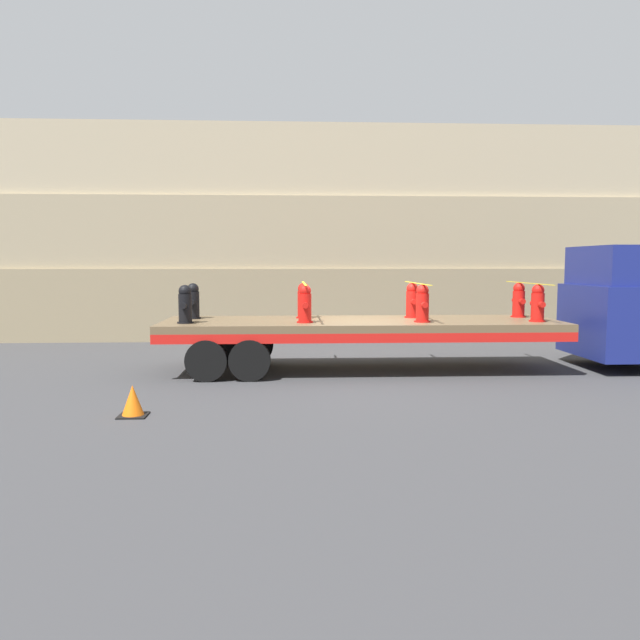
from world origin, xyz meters
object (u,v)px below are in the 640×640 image
truck_cab (631,308)px  fire_hydrant_black_far_0 (193,302)px  fire_hydrant_red_far_1 (304,301)px  flatbed_trailer (338,329)px  fire_hydrant_red_near_3 (538,304)px  fire_hydrant_red_near_2 (422,304)px  fire_hydrant_red_near_1 (305,304)px  fire_hydrant_black_near_0 (185,305)px  traffic_cone (133,401)px  fire_hydrant_red_far_2 (412,301)px  fire_hydrant_red_far_3 (519,301)px

truck_cab → fire_hydrant_black_far_0: size_ratio=3.42×
fire_hydrant_red_far_1 → flatbed_trailer: bearing=-36.8°
truck_cab → fire_hydrant_red_near_3: 2.53m
truck_cab → fire_hydrant_red_near_2: truck_cab is taller
truck_cab → fire_hydrant_red_near_1: size_ratio=3.42×
truck_cab → fire_hydrant_red_near_3: size_ratio=3.42×
fire_hydrant_red_near_1 → fire_hydrant_red_near_2: bearing=0.0°
fire_hydrant_black_near_0 → traffic_cone: 3.81m
fire_hydrant_red_near_2 → fire_hydrant_black_far_0: bearing=167.5°
flatbed_trailer → fire_hydrant_black_near_0: 3.44m
flatbed_trailer → truck_cab: bearing=0.0°
fire_hydrant_red_far_2 → fire_hydrant_red_near_1: bearing=-156.1°
flatbed_trailer → fire_hydrant_red_far_2: bearing=17.5°
fire_hydrant_red_near_2 → traffic_cone: bearing=-146.6°
fire_hydrant_red_near_1 → fire_hydrant_red_near_3: 5.15m
fire_hydrant_red_near_2 → fire_hydrant_red_far_3: size_ratio=1.00×
flatbed_trailer → fire_hydrant_red_near_2: size_ratio=10.79×
fire_hydrant_black_far_0 → traffic_cone: fire_hydrant_black_far_0 is taller
fire_hydrant_red_far_1 → fire_hydrant_red_far_2: 2.58m
flatbed_trailer → fire_hydrant_red_far_3: fire_hydrant_red_far_3 is taller
fire_hydrant_red_near_1 → fire_hydrant_red_far_1: same height
fire_hydrant_black_near_0 → fire_hydrant_red_far_1: same height
fire_hydrant_red_far_3 → traffic_cone: bearing=-149.5°
fire_hydrant_red_far_1 → fire_hydrant_red_near_2: (2.58, -1.14, 0.00)m
fire_hydrant_red_far_1 → fire_hydrant_black_far_0: bearing=180.0°
truck_cab → fire_hydrant_black_far_0: bearing=176.8°
truck_cab → flatbed_trailer: truck_cab is taller
fire_hydrant_red_far_3 → fire_hydrant_red_near_1: bearing=-167.5°
fire_hydrant_red_near_1 → fire_hydrant_red_far_1: bearing=90.0°
fire_hydrant_red_far_1 → fire_hydrant_red_far_3: 5.15m
flatbed_trailer → fire_hydrant_red_far_1: size_ratio=10.79×
fire_hydrant_black_near_0 → fire_hydrant_red_near_1: (2.58, 0.00, 0.00)m
flatbed_trailer → fire_hydrant_red_near_2: 1.99m
fire_hydrant_black_far_0 → fire_hydrant_red_far_3: bearing=0.0°
truck_cab → fire_hydrant_black_near_0: 10.21m
flatbed_trailer → traffic_cone: size_ratio=17.75×
truck_cab → fire_hydrant_red_near_1: bearing=-175.7°
fire_hydrant_red_far_2 → fire_hydrant_red_near_3: 2.82m
fire_hydrant_black_far_0 → traffic_cone: (-0.27, -4.71, -1.31)m
fire_hydrant_black_near_0 → fire_hydrant_red_far_3: same height
fire_hydrant_red_near_1 → traffic_cone: fire_hydrant_red_near_1 is taller
fire_hydrant_red_far_1 → fire_hydrant_red_near_3: (5.15, -1.14, 0.00)m
fire_hydrant_red_near_2 → fire_hydrant_red_near_3: (2.58, 0.00, 0.00)m
flatbed_trailer → fire_hydrant_red_far_1: 1.13m
fire_hydrant_black_far_0 → fire_hydrant_red_near_3: size_ratio=1.00×
truck_cab → flatbed_trailer: bearing=180.0°
fire_hydrant_red_near_1 → fire_hydrant_red_far_3: (5.15, 1.14, 0.00)m
truck_cab → traffic_cone: (-10.46, -4.14, -1.16)m
truck_cab → fire_hydrant_red_far_1: 7.64m
fire_hydrant_red_near_2 → fire_hydrant_red_far_2: (0.00, 1.14, 0.00)m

